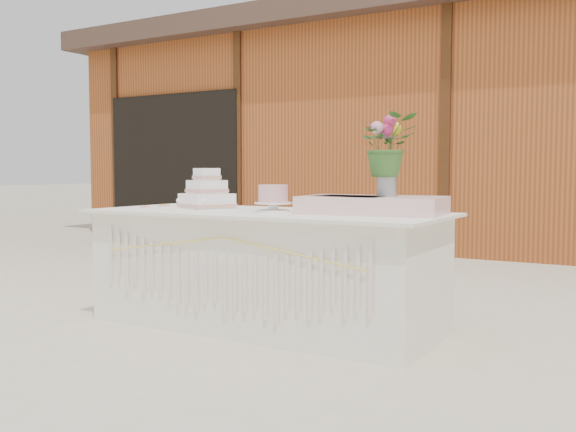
# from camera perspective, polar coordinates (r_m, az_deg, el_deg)

# --- Properties ---
(ground) EXTENTS (80.00, 80.00, 0.00)m
(ground) POSITION_cam_1_polar(r_m,az_deg,el_deg) (4.35, -2.03, -9.74)
(ground) COLOR beige
(ground) RESTS_ON ground
(barn) EXTENTS (12.60, 4.60, 3.30)m
(barn) POSITION_cam_1_polar(r_m,az_deg,el_deg) (9.85, 17.15, 7.57)
(barn) COLOR #954A1F
(barn) RESTS_ON ground
(cake_table) EXTENTS (2.40, 1.00, 0.77)m
(cake_table) POSITION_cam_1_polar(r_m,az_deg,el_deg) (4.27, -2.08, -4.70)
(cake_table) COLOR silver
(cake_table) RESTS_ON ground
(wedding_cake) EXTENTS (0.42, 0.42, 0.29)m
(wedding_cake) POSITION_cam_1_polar(r_m,az_deg,el_deg) (4.61, -7.23, 1.90)
(wedding_cake) COLOR white
(wedding_cake) RESTS_ON cake_table
(pink_cake_stand) EXTENTS (0.24, 0.24, 0.18)m
(pink_cake_stand) POSITION_cam_1_polar(r_m,az_deg,el_deg) (4.16, -1.32, 1.73)
(pink_cake_stand) COLOR white
(pink_cake_stand) RESTS_ON cake_table
(satin_runner) EXTENTS (0.91, 0.59, 0.11)m
(satin_runner) POSITION_cam_1_polar(r_m,az_deg,el_deg) (4.00, 7.54, 0.98)
(satin_runner) COLOR beige
(satin_runner) RESTS_ON cake_table
(flower_vase) EXTENTS (0.12, 0.12, 0.17)m
(flower_vase) POSITION_cam_1_polar(r_m,az_deg,el_deg) (3.97, 8.79, 2.94)
(flower_vase) COLOR #A3A3A7
(flower_vase) RESTS_ON satin_runner
(bouquet) EXTENTS (0.46, 0.46, 0.39)m
(bouquet) POSITION_cam_1_polar(r_m,az_deg,el_deg) (3.98, 8.83, 6.94)
(bouquet) COLOR #325F26
(bouquet) RESTS_ON flower_vase
(loose_flowers) EXTENTS (0.16, 0.34, 0.02)m
(loose_flowers) POSITION_cam_1_polar(r_m,az_deg,el_deg) (4.84, -11.66, 0.90)
(loose_flowers) COLOR pink
(loose_flowers) RESTS_ON cake_table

